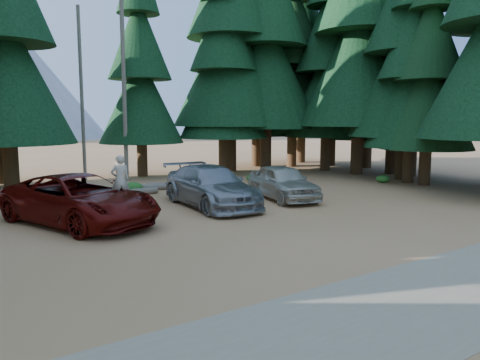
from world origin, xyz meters
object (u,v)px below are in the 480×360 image
Objects in this scene: red_pickup at (80,200)px; frisbee_player at (120,180)px; silver_minivan_center at (211,186)px; log_left at (113,194)px; silver_minivan_right at (283,182)px; log_mid at (180,185)px; log_right at (186,185)px.

red_pickup is 1.53m from frisbee_player.
silver_minivan_center is 5.32m from log_left.
silver_minivan_right is 7.93m from log_left.
log_mid is (5.47, 6.36, -1.37)m from frisbee_player.
frisbee_player is 0.41× the size of log_left.
silver_minivan_right reaches higher than log_mid.
silver_minivan_center reaches higher than log_right.
silver_minivan_right is 0.90× the size of log_right.
frisbee_player reaches higher than silver_minivan_right.
silver_minivan_center is 5.65m from log_mid.
frisbee_player is (-7.74, -0.54, 0.73)m from silver_minivan_right.
silver_minivan_center is 4.33m from frisbee_player.
log_mid is at bearing 129.48° from log_right.
silver_minivan_right is (3.56, -0.35, -0.06)m from silver_minivan_center.
silver_minivan_right is 2.64× the size of frisbee_player.
frisbee_player is 0.49× the size of log_mid.
silver_minivan_center reaches higher than silver_minivan_right.
red_pickup reaches higher than log_left.
silver_minivan_center is 3.33× the size of frisbee_player.
frisbee_player reaches higher than silver_minivan_center.
log_left is at bearing -144.71° from log_mid.
red_pickup is 1.21× the size of log_right.
frisbee_player is (-4.18, -0.90, 0.67)m from silver_minivan_center.
red_pickup is at bearing -130.65° from log_right.
red_pickup reaches higher than silver_minivan_right.
log_right is (6.94, 5.44, -0.70)m from red_pickup.
log_right reaches higher than log_left.
red_pickup is 1.35× the size of silver_minivan_right.
log_mid is at bearing 123.74° from silver_minivan_right.
red_pickup is 9.00m from silver_minivan_right.
silver_minivan_right is 5.86m from log_right.
frisbee_player reaches higher than log_mid.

